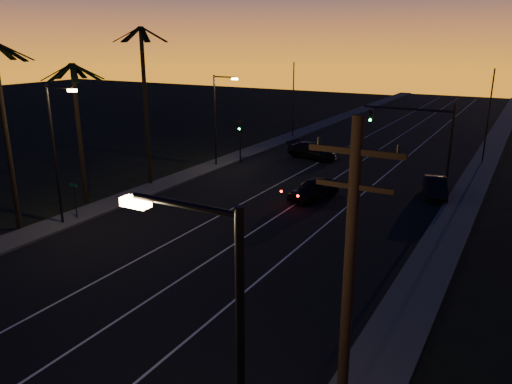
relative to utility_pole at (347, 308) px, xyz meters
The scene contains 20 objects.
road 23.72m from the utility_pole, 120.11° to the left, with size 20.00×170.00×0.01m, color black.
sidewalk_left 30.78m from the utility_pole, 138.74° to the left, with size 2.40×170.00×0.16m, color #333331.
sidewalk_right 20.68m from the utility_pole, 91.15° to the left, with size 2.40×170.00×0.16m, color #333331.
lane_stripe_left 25.32m from the utility_pole, 126.13° to the left, with size 0.12×160.00×0.01m, color silver.
lane_stripe_mid 23.48m from the utility_pole, 119.03° to the left, with size 0.12×160.00×0.01m, color silver.
lane_stripe_right 22.04m from the utility_pole, 110.81° to the left, with size 0.12×160.00×0.01m, color silver.
palm_near 25.55m from the utility_pole, 161.71° to the left, with size 4.25×4.16×11.53m.
palm_mid 28.49m from the utility_pole, 150.55° to the left, with size 4.25×4.16×10.03m.
palm_far 31.17m from the utility_pole, 139.96° to the left, with size 4.25×4.16×12.53m.
streetlight_left_near 24.44m from the utility_pole, 155.85° to the left, with size 2.55×0.26×9.00m.
streetlight_left_far 35.79m from the utility_pole, 128.52° to the left, with size 2.55×0.26×8.50m.
street_sign 25.22m from the utility_pole, 153.85° to the left, with size 0.70×0.06×2.60m.
utility_pole is the anchor object (origin of this frame).
signal_mast 30.33m from the utility_pole, 98.47° to the left, with size 7.10×0.41×7.00m.
signal_post 36.74m from the utility_pole, 125.13° to the left, with size 0.28×0.37×4.20m.
far_pole_left 50.36m from the utility_pole, 116.67° to the left, with size 0.14×0.14×9.00m, color black.
far_pole_right 42.01m from the utility_pole, 90.82° to the left, with size 0.14×0.14×9.00m, color black.
lead_car 25.63m from the utility_pole, 114.50° to the left, with size 3.08×5.41×1.57m.
right_car 28.70m from the utility_pole, 95.27° to the left, with size 2.62×4.71×1.47m.
cross_car 39.14m from the utility_pole, 114.20° to the left, with size 5.70×3.39×1.55m.
Camera 1 is at (14.92, -0.43, 11.55)m, focal length 35.00 mm.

